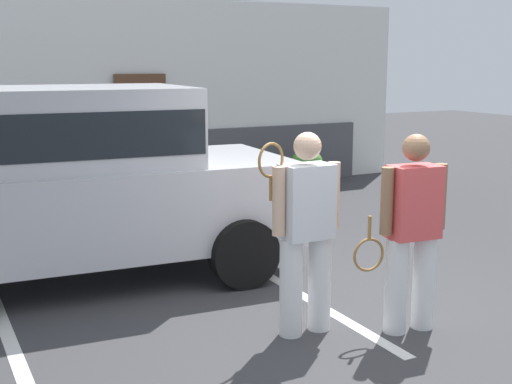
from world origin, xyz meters
The scene contains 8 objects.
ground_plane centered at (0.00, 0.00, 0.00)m, with size 40.00×40.00×0.00m, color #38383A.
parking_stripe_0 centered at (-2.77, 1.50, 0.00)m, with size 0.12×4.40×0.01m, color silver.
parking_stripe_1 centered at (0.00, 1.50, 0.00)m, with size 0.12×4.40×0.01m, color silver.
house_frontage centered at (0.00, 6.84, 1.59)m, with size 10.97×0.40×3.38m.
parked_suv centered at (-1.99, 2.52, 1.15)m, with size 4.72×2.41×2.05m.
tennis_player_man centered at (-0.46, 0.15, 0.91)m, with size 0.78×0.27×1.74m.
tennis_player_woman centered at (0.37, -0.22, 0.89)m, with size 0.89×0.31×1.72m.
potted_plant_by_porch centered at (2.91, 5.62, 0.44)m, with size 0.60×0.60×0.79m.
Camera 1 is at (-3.36, -4.54, 2.31)m, focal length 47.22 mm.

